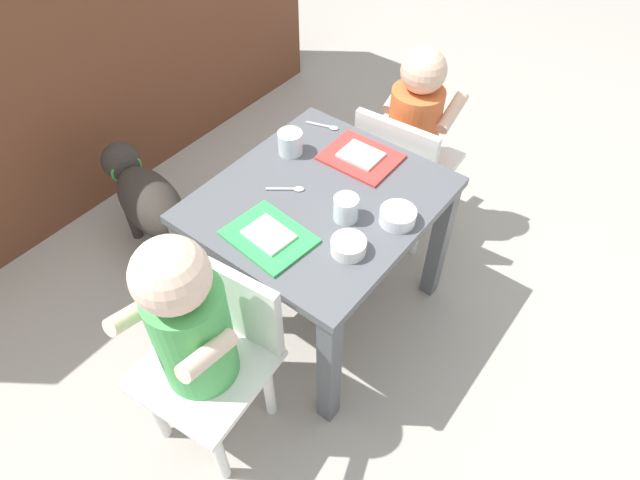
{
  "coord_description": "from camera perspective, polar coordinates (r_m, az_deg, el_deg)",
  "views": [
    {
      "loc": [
        -0.81,
        -0.63,
        1.42
      ],
      "look_at": [
        0.0,
        0.0,
        0.3
      ],
      "focal_mm": 30.74,
      "sensor_mm": 36.0,
      "label": 1
    }
  ],
  "objects": [
    {
      "name": "ground_plane",
      "position": [
        1.75,
        0.0,
        -6.78
      ],
      "size": [
        7.0,
        7.0,
        0.0
      ],
      "primitive_type": "plane",
      "color": "#9E998E"
    },
    {
      "name": "kitchen_cabinet_back",
      "position": [
        2.14,
        -25.78,
        17.42
      ],
      "size": [
        2.1,
        0.37,
        1.0
      ],
      "primitive_type": "cube",
      "color": "brown",
      "rests_on": "ground"
    },
    {
      "name": "dining_table",
      "position": [
        1.45,
        0.0,
        2.16
      ],
      "size": [
        0.6,
        0.53,
        0.47
      ],
      "color": "#515459",
      "rests_on": "ground"
    },
    {
      "name": "seated_child_left",
      "position": [
        1.2,
        -12.96,
        -8.77
      ],
      "size": [
        0.31,
        0.31,
        0.71
      ],
      "color": "white",
      "rests_on": "ground"
    },
    {
      "name": "seated_child_right",
      "position": [
        1.73,
        9.69,
        11.27
      ],
      "size": [
        0.3,
        0.3,
        0.67
      ],
      "color": "white",
      "rests_on": "ground"
    },
    {
      "name": "dog",
      "position": [
        1.88,
        -17.65,
        4.36
      ],
      "size": [
        0.25,
        0.45,
        0.31
      ],
      "color": "#332D28",
      "rests_on": "ground"
    },
    {
      "name": "food_tray_left",
      "position": [
        1.29,
        -5.35,
        0.39
      ],
      "size": [
        0.17,
        0.21,
        0.02
      ],
      "color": "green",
      "rests_on": "dining_table"
    },
    {
      "name": "food_tray_right",
      "position": [
        1.51,
        4.25,
        8.64
      ],
      "size": [
        0.16,
        0.2,
        0.02
      ],
      "color": "red",
      "rests_on": "dining_table"
    },
    {
      "name": "water_cup_left",
      "position": [
        1.32,
        2.7,
        3.18
      ],
      "size": [
        0.06,
        0.06,
        0.06
      ],
      "color": "white",
      "rests_on": "dining_table"
    },
    {
      "name": "water_cup_right",
      "position": [
        1.52,
        -3.11,
        9.98
      ],
      "size": [
        0.07,
        0.07,
        0.06
      ],
      "color": "white",
      "rests_on": "dining_table"
    },
    {
      "name": "cereal_bowl_left_side",
      "position": [
        1.25,
        2.99,
        -0.59
      ],
      "size": [
        0.08,
        0.08,
        0.03
      ],
      "color": "white",
      "rests_on": "dining_table"
    },
    {
      "name": "veggie_bowl_far",
      "position": [
        1.33,
        8.1,
        2.52
      ],
      "size": [
        0.09,
        0.09,
        0.04
      ],
      "color": "white",
      "rests_on": "dining_table"
    },
    {
      "name": "spoon_by_left_tray",
      "position": [
        1.41,
        -3.22,
        5.33
      ],
      "size": [
        0.07,
        0.09,
        0.01
      ],
      "color": "silver",
      "rests_on": "dining_table"
    },
    {
      "name": "spoon_by_right_tray",
      "position": [
        1.63,
        0.6,
        11.77
      ],
      "size": [
        0.04,
        0.1,
        0.01
      ],
      "color": "silver",
      "rests_on": "dining_table"
    }
  ]
}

